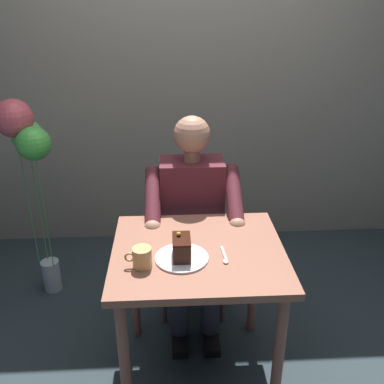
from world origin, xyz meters
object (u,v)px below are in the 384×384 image
object	(u,v)px
seated_person	(193,221)
balloon_display	(27,149)
cake_slice	(182,247)
coffee_cup	(142,257)
dining_table	(198,270)
chair	(191,228)
dessert_spoon	(225,258)

from	to	relation	value
seated_person	balloon_display	bearing A→B (deg)	-16.21
cake_slice	coffee_cup	world-z (taller)	cake_slice
dining_table	chair	bearing A→B (deg)	-90.00
chair	seated_person	distance (m)	0.23
dessert_spoon	coffee_cup	bearing A→B (deg)	7.07
cake_slice	dessert_spoon	world-z (taller)	cake_slice
dining_table	coffee_cup	xyz separation A→B (m)	(0.25, 0.12, 0.17)
seated_person	balloon_display	world-z (taller)	balloon_display
chair	seated_person	xyz separation A→B (m)	(0.00, 0.17, 0.14)
chair	cake_slice	size ratio (longest dim) A/B	7.10
balloon_display	dining_table	bearing A→B (deg)	142.33
seated_person	coffee_cup	xyz separation A→B (m)	(0.25, 0.59, 0.15)
chair	balloon_display	xyz separation A→B (m)	(0.96, -0.11, 0.50)
coffee_cup	dessert_spoon	xyz separation A→B (m)	(-0.37, -0.05, -0.04)
coffee_cup	balloon_display	distance (m)	1.14
dining_table	coffee_cup	distance (m)	0.33
seated_person	dessert_spoon	distance (m)	0.56
cake_slice	coffee_cup	distance (m)	0.18
dining_table	dessert_spoon	distance (m)	0.18
chair	dessert_spoon	size ratio (longest dim) A/B	6.41
seated_person	dessert_spoon	world-z (taller)	seated_person
balloon_display	coffee_cup	bearing A→B (deg)	129.26
dining_table	cake_slice	size ratio (longest dim) A/B	6.21
balloon_display	chair	bearing A→B (deg)	173.73
seated_person	chair	bearing A→B (deg)	-90.00
dessert_spoon	cake_slice	bearing A→B (deg)	-2.04
chair	seated_person	bearing A→B (deg)	90.00
cake_slice	seated_person	bearing A→B (deg)	-98.50
coffee_cup	dessert_spoon	bearing A→B (deg)	-172.93
cake_slice	coffee_cup	size ratio (longest dim) A/B	1.08
cake_slice	chair	bearing A→B (deg)	-96.43
seated_person	cake_slice	size ratio (longest dim) A/B	9.67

